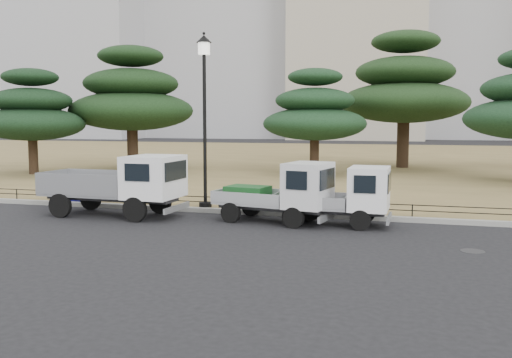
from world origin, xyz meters
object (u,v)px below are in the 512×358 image
(truck_large, at_px, (120,182))
(truck_kei_rear, at_px, (341,196))
(street_lamp, at_px, (204,92))
(truck_kei_front, at_px, (281,193))
(tarp_pile, at_px, (82,190))

(truck_large, xyz_separation_m, truck_kei_rear, (7.37, 0.34, -0.24))
(truck_large, relative_size, street_lamp, 0.80)
(truck_large, bearing_deg, truck_kei_front, 4.47)
(tarp_pile, bearing_deg, street_lamp, -4.41)
(street_lamp, bearing_deg, tarp_pile, 175.59)
(truck_large, relative_size, truck_kei_rear, 1.37)
(truck_large, relative_size, tarp_pile, 3.29)
(truck_large, distance_m, truck_kei_rear, 7.38)
(truck_kei_front, bearing_deg, truck_kei_rear, 11.70)
(truck_large, distance_m, street_lamp, 4.28)
(street_lamp, bearing_deg, truck_kei_front, -25.86)
(truck_kei_front, height_order, street_lamp, street_lamp)
(truck_kei_front, bearing_deg, tarp_pile, 177.26)
(truck_kei_front, xyz_separation_m, truck_kei_rear, (1.86, 0.05, -0.05))
(truck_kei_front, height_order, truck_kei_rear, truck_kei_front)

